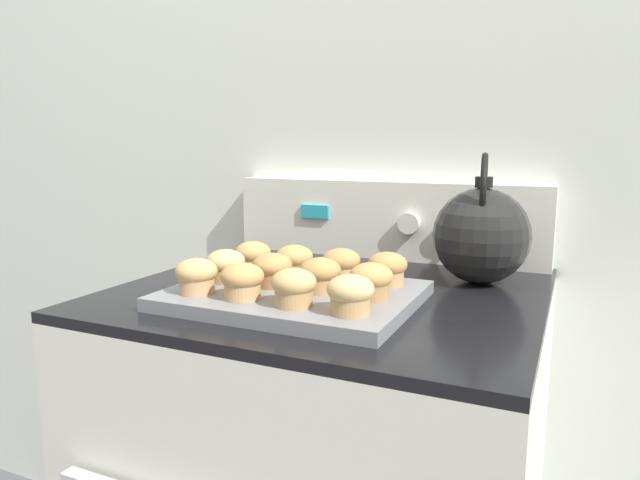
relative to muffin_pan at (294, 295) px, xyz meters
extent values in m
cube|color=silver|center=(0.02, 0.47, 0.26)|extent=(8.00, 0.05, 2.40)
cube|color=black|center=(0.02, 0.11, -0.02)|extent=(0.74, 0.67, 0.02)
cube|color=silver|center=(0.02, 0.42, 0.08)|extent=(0.72, 0.05, 0.18)
cube|color=teal|center=(-0.14, 0.39, 0.09)|extent=(0.07, 0.01, 0.03)
cylinder|color=silver|center=(0.09, 0.38, 0.08)|extent=(0.05, 0.02, 0.05)
cylinder|color=silver|center=(0.18, 0.38, 0.08)|extent=(0.05, 0.02, 0.05)
cylinder|color=silver|center=(0.28, 0.38, 0.08)|extent=(0.05, 0.02, 0.05)
cube|color=slate|center=(0.00, 0.00, 0.00)|extent=(0.40, 0.31, 0.02)
cylinder|color=tan|center=(-0.13, -0.09, 0.03)|extent=(0.06, 0.06, 0.03)
ellipsoid|color=tan|center=(-0.13, -0.09, 0.05)|extent=(0.07, 0.07, 0.04)
cylinder|color=tan|center=(-0.05, -0.09, 0.03)|extent=(0.06, 0.06, 0.03)
ellipsoid|color=tan|center=(-0.05, -0.09, 0.05)|extent=(0.07, 0.07, 0.04)
cylinder|color=tan|center=(0.04, -0.09, 0.03)|extent=(0.06, 0.06, 0.03)
ellipsoid|color=tan|center=(0.04, -0.09, 0.05)|extent=(0.07, 0.07, 0.04)
cylinder|color=tan|center=(0.14, -0.09, 0.03)|extent=(0.06, 0.06, 0.03)
ellipsoid|color=tan|center=(0.14, -0.09, 0.05)|extent=(0.07, 0.07, 0.04)
cylinder|color=#A37A4C|center=(-0.13, 0.00, 0.03)|extent=(0.06, 0.06, 0.03)
ellipsoid|color=tan|center=(-0.13, 0.00, 0.05)|extent=(0.07, 0.07, 0.04)
cylinder|color=olive|center=(-0.04, 0.00, 0.03)|extent=(0.06, 0.06, 0.03)
ellipsoid|color=#B2844C|center=(-0.04, 0.00, 0.05)|extent=(0.07, 0.07, 0.04)
cylinder|color=tan|center=(0.05, 0.00, 0.03)|extent=(0.06, 0.06, 0.03)
ellipsoid|color=#B2844C|center=(0.05, 0.00, 0.05)|extent=(0.07, 0.07, 0.04)
cylinder|color=#A37A4C|center=(0.14, 0.00, 0.03)|extent=(0.06, 0.06, 0.03)
ellipsoid|color=tan|center=(0.14, 0.00, 0.05)|extent=(0.07, 0.07, 0.04)
cylinder|color=#A37A4C|center=(-0.13, 0.09, 0.03)|extent=(0.06, 0.06, 0.03)
ellipsoid|color=tan|center=(-0.13, 0.09, 0.05)|extent=(0.07, 0.07, 0.04)
cylinder|color=#A37A4C|center=(-0.04, 0.09, 0.03)|extent=(0.06, 0.06, 0.03)
ellipsoid|color=tan|center=(-0.04, 0.09, 0.05)|extent=(0.07, 0.07, 0.04)
cylinder|color=tan|center=(0.05, 0.09, 0.03)|extent=(0.06, 0.06, 0.03)
ellipsoid|color=#B2844C|center=(0.05, 0.09, 0.05)|extent=(0.07, 0.07, 0.04)
cylinder|color=tan|center=(0.13, 0.09, 0.03)|extent=(0.06, 0.06, 0.03)
ellipsoid|color=#B2844C|center=(0.13, 0.09, 0.05)|extent=(0.07, 0.07, 0.04)
sphere|color=black|center=(0.26, 0.26, 0.08)|extent=(0.18, 0.18, 0.18)
cylinder|color=black|center=(0.26, 0.26, 0.18)|extent=(0.03, 0.03, 0.02)
cone|color=black|center=(0.25, 0.35, 0.10)|extent=(0.05, 0.09, 0.07)
torus|color=black|center=(0.26, 0.26, 0.16)|extent=(0.03, 0.14, 0.14)
camera|label=1|loc=(0.42, -0.82, 0.25)|focal=32.00mm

